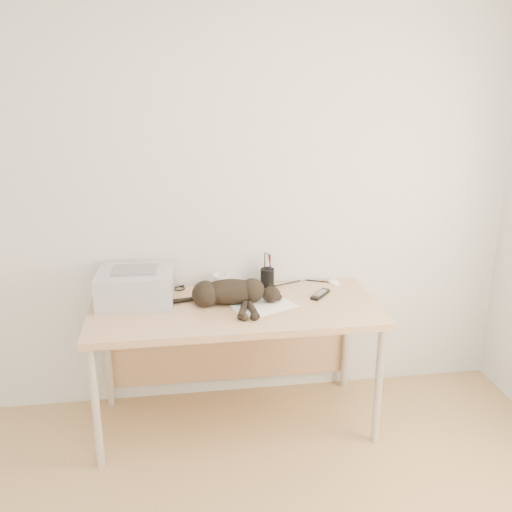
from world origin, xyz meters
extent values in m
plane|color=silver|center=(0.00, 1.75, 1.30)|extent=(3.50, 0.00, 3.50)
cube|color=tan|center=(0.00, 1.39, 0.72)|extent=(1.60, 0.70, 0.04)
cylinder|color=silver|center=(-0.75, 1.09, 0.35)|extent=(0.04, 0.04, 0.70)
cylinder|color=silver|center=(0.75, 1.09, 0.35)|extent=(0.04, 0.04, 0.70)
cylinder|color=silver|center=(-0.75, 1.69, 0.35)|extent=(0.04, 0.04, 0.70)
cylinder|color=silver|center=(0.75, 1.69, 0.35)|extent=(0.04, 0.04, 0.70)
cube|color=tan|center=(0.00, 1.72, 0.40)|extent=(1.48, 0.02, 0.60)
cube|color=#AEAEB2|center=(-0.54, 1.54, 0.83)|extent=(0.43, 0.37, 0.19)
cube|color=black|center=(-0.54, 1.54, 0.84)|extent=(0.35, 0.04, 0.11)
cube|color=slate|center=(-0.54, 1.54, 0.93)|extent=(0.26, 0.19, 0.01)
cube|color=white|center=(0.16, 1.37, 0.74)|extent=(0.38, 0.33, 0.00)
cube|color=white|center=(0.13, 1.39, 0.74)|extent=(0.35, 0.29, 0.00)
ellipsoid|color=black|center=(-0.02, 1.43, 0.81)|extent=(0.36, 0.17, 0.15)
sphere|color=black|center=(-0.16, 1.43, 0.81)|extent=(0.15, 0.15, 0.15)
ellipsoid|color=black|center=(0.21, 1.41, 0.79)|extent=(0.11, 0.10, 0.09)
cone|color=black|center=(0.21, 1.45, 0.83)|extent=(0.04, 0.05, 0.05)
cone|color=black|center=(0.23, 1.45, 0.82)|extent=(0.04, 0.05, 0.05)
cylinder|color=black|center=(0.03, 1.30, 0.76)|extent=(0.05, 0.20, 0.04)
cylinder|color=black|center=(0.09, 1.29, 0.76)|extent=(0.05, 0.20, 0.04)
cylinder|color=black|center=(-0.30, 1.49, 0.75)|extent=(0.22, 0.04, 0.03)
imported|color=white|center=(-0.05, 1.67, 0.79)|extent=(0.13, 0.13, 0.09)
cylinder|color=black|center=(0.23, 1.67, 0.80)|extent=(0.08, 0.08, 0.11)
cylinder|color=#990C0C|center=(0.22, 1.67, 0.87)|extent=(0.01, 0.01, 0.15)
cylinder|color=navy|center=(0.24, 1.68, 0.87)|extent=(0.01, 0.01, 0.15)
cylinder|color=black|center=(0.23, 1.66, 0.87)|extent=(0.01, 0.01, 0.15)
cube|color=slate|center=(0.02, 1.64, 0.75)|extent=(0.05, 0.17, 0.02)
cube|color=black|center=(0.51, 1.47, 0.75)|extent=(0.14, 0.16, 0.02)
ellipsoid|color=white|center=(0.65, 1.67, 0.76)|extent=(0.08, 0.11, 0.03)
camera|label=1|loc=(-0.31, -1.52, 1.98)|focal=40.00mm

